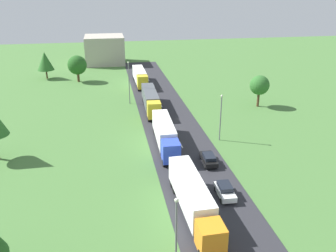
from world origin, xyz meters
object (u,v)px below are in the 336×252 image
tree_birch (260,85)px  distant_building (105,50)px  tree_elm (45,61)px  tree_ash (77,65)px  lamppost_second (221,115)px  car_second (225,190)px  truck_third (151,99)px  truck_lead (193,198)px  car_third (209,159)px  truck_fourth (140,76)px  lamppost_lead (176,233)px  lamppost_third (129,81)px  truck_second (165,134)px

tree_birch → distant_building: 57.04m
tree_elm → tree_ash: (8.41, -4.65, -0.36)m
tree_ash → lamppost_second: bearing=-59.6°
car_second → tree_elm: 68.46m
truck_third → tree_elm: (-23.86, 29.46, 2.52)m
truck_lead → car_third: 12.24m
car_second → car_third: size_ratio=0.92×
truck_fourth → lamppost_lead: size_ratio=1.71×
car_third → tree_ash: size_ratio=0.64×
tree_elm → tree_ash: 9.62m
lamppost_third → tree_birch: bearing=-13.9°
car_second → tree_elm: bearing=114.6°
lamppost_third → lamppost_lead: bearing=-89.5°
truck_third → tree_ash: size_ratio=2.15×
truck_third → car_second: truck_third is taller
lamppost_lead → distant_building: 90.09m
truck_fourth → distant_building: (-8.18, 27.11, 2.12)m
lamppost_lead → tree_ash: 69.28m
lamppost_lead → lamppost_third: bearing=90.5°
truck_lead → lamppost_third: (-3.83, 40.02, 2.76)m
tree_ash → distant_building: bearing=71.8°
car_third → lamppost_second: bearing=62.3°
truck_lead → truck_fourth: (-0.13, 54.90, -0.05)m
lamppost_second → tree_elm: bearing=125.4°
truck_fourth → tree_ash: bearing=160.6°
tree_birch → distant_building: distant_building is taller
truck_third → truck_fourth: (-0.14, 19.42, -0.01)m
lamppost_second → tree_ash: 48.22m
tree_elm → car_third: bearing=-61.8°
car_second → tree_ash: bearing=109.2°
lamppost_lead → car_third: bearing=66.1°
truck_lead → distant_building: 82.46m
lamppost_lead → tree_birch: (25.37, 41.59, 0.17)m
truck_lead → truck_fourth: truck_lead is taller
tree_elm → truck_fourth: bearing=-22.9°
car_third → tree_elm: size_ratio=0.61×
truck_second → truck_fourth: bearing=90.1°
truck_lead → distant_building: bearing=95.8°
tree_birch → tree_elm: size_ratio=0.92×
car_second → lamppost_second: size_ratio=0.52×
tree_birch → tree_ash: 45.89m
truck_third → car_third: 24.93m
truck_third → car_third: truck_third is taller
truck_third → tree_birch: tree_birch is taller
lamppost_second → tree_ash: lamppost_second is taller
tree_ash → lamppost_lead: bearing=-80.0°
truck_third → tree_elm: size_ratio=2.06×
lamppost_lead → tree_birch: 48.72m
truck_second → tree_elm: tree_elm is taller
tree_birch → tree_elm: (-45.77, 31.30, 0.20)m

